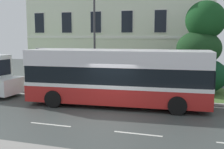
{
  "coord_description": "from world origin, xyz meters",
  "views": [
    {
      "loc": [
        4.29,
        -12.58,
        3.97
      ],
      "look_at": [
        -1.18,
        4.78,
        1.43
      ],
      "focal_mm": 45.08,
      "sensor_mm": 36.0,
      "label": 1
    }
  ],
  "objects_px": {
    "single_decker_bus": "(117,77)",
    "street_lamp_post": "(94,29)",
    "litter_bin": "(131,85)",
    "evergreen_tree": "(202,52)",
    "georgian_townhouse": "(126,8)"
  },
  "relations": [
    {
      "from": "evergreen_tree",
      "to": "street_lamp_post",
      "type": "bearing_deg",
      "value": -163.94
    },
    {
      "from": "litter_bin",
      "to": "evergreen_tree",
      "type": "bearing_deg",
      "value": 26.3
    },
    {
      "from": "single_decker_bus",
      "to": "street_lamp_post",
      "type": "bearing_deg",
      "value": 126.39
    },
    {
      "from": "litter_bin",
      "to": "georgian_townhouse",
      "type": "bearing_deg",
      "value": 106.97
    },
    {
      "from": "evergreen_tree",
      "to": "street_lamp_post",
      "type": "height_order",
      "value": "street_lamp_post"
    },
    {
      "from": "georgian_townhouse",
      "to": "evergreen_tree",
      "type": "height_order",
      "value": "georgian_townhouse"
    },
    {
      "from": "single_decker_bus",
      "to": "street_lamp_post",
      "type": "xyz_separation_m",
      "value": [
        -2.43,
        2.81,
        2.73
      ]
    },
    {
      "from": "georgian_townhouse",
      "to": "litter_bin",
      "type": "relative_size",
      "value": 13.86
    },
    {
      "from": "single_decker_bus",
      "to": "litter_bin",
      "type": "height_order",
      "value": "single_decker_bus"
    },
    {
      "from": "single_decker_bus",
      "to": "street_lamp_post",
      "type": "relative_size",
      "value": 1.37
    },
    {
      "from": "litter_bin",
      "to": "street_lamp_post",
      "type": "bearing_deg",
      "value": 176.97
    },
    {
      "from": "georgian_townhouse",
      "to": "single_decker_bus",
      "type": "height_order",
      "value": "georgian_townhouse"
    },
    {
      "from": "georgian_townhouse",
      "to": "evergreen_tree",
      "type": "xyz_separation_m",
      "value": [
        7.38,
        -7.87,
        -3.76
      ]
    },
    {
      "from": "street_lamp_post",
      "to": "litter_bin",
      "type": "relative_size",
      "value": 6.2
    },
    {
      "from": "single_decker_bus",
      "to": "street_lamp_post",
      "type": "height_order",
      "value": "street_lamp_post"
    }
  ]
}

